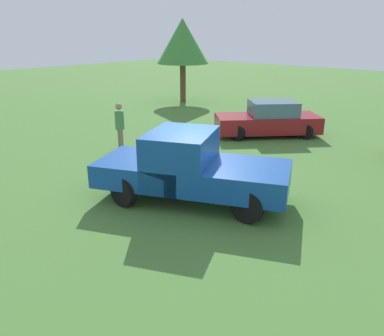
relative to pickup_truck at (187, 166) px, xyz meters
The scene contains 5 objects.
ground_plane 1.04m from the pickup_truck, 74.46° to the right, with size 80.00×80.00×0.00m, color #477533.
pickup_truck is the anchor object (origin of this frame).
sedan_far 7.53m from the pickup_truck, 75.07° to the right, with size 4.20×4.29×1.46m.
person_bystander 4.88m from the pickup_truck, 18.09° to the right, with size 0.42×0.42×1.82m.
tree_back_right 15.28m from the pickup_truck, 46.82° to the right, with size 3.14×3.14×4.96m.
Camera 1 is at (-6.41, 7.35, 4.21)m, focal length 36.22 mm.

